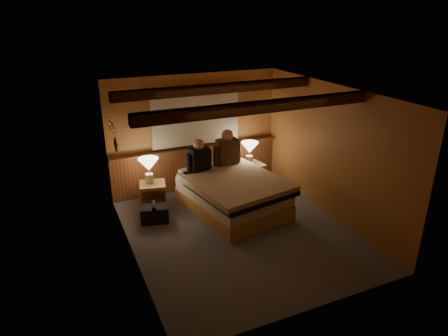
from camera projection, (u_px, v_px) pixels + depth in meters
floor at (239, 231)px, 6.88m from camera, size 4.20×4.20×0.00m
ceiling at (241, 93)px, 5.99m from camera, size 4.20×4.20×0.00m
wall_back at (195, 133)px, 8.22m from camera, size 3.60×0.00×3.60m
wall_left at (128, 186)px, 5.76m from camera, size 0.00×4.20×4.20m
wall_right at (330, 152)px, 7.11m from camera, size 0.00×4.20×4.20m
wall_front at (319, 228)px, 4.65m from camera, size 3.60×0.00×3.60m
wainscot at (197, 166)px, 8.43m from camera, size 3.60×0.23×0.94m
curtain_window at (196, 118)px, 8.04m from camera, size 2.18×0.09×1.11m
ceiling_beams at (236, 97)px, 6.15m from camera, size 3.60×1.65×0.16m
coat_rail at (112, 126)px, 6.95m from camera, size 0.05×0.55×0.24m
framed_print at (254, 110)px, 8.57m from camera, size 0.30×0.04×0.25m
bed at (233, 194)px, 7.47m from camera, size 1.82×2.20×0.67m
nightstand_left at (153, 196)px, 7.59m from camera, size 0.55×0.51×0.52m
nightstand_right at (251, 177)px, 8.41m from camera, size 0.57×0.53×0.56m
lamp_left at (149, 166)px, 7.38m from camera, size 0.38×0.38×0.49m
lamp_right at (250, 149)px, 8.22m from camera, size 0.36×0.36×0.47m
person_left at (199, 158)px, 7.61m from camera, size 0.53×0.27×0.66m
person_right at (227, 150)px, 7.92m from camera, size 0.61×0.26×0.74m
duffel_bag at (155, 214)px, 7.15m from camera, size 0.55×0.41×0.36m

